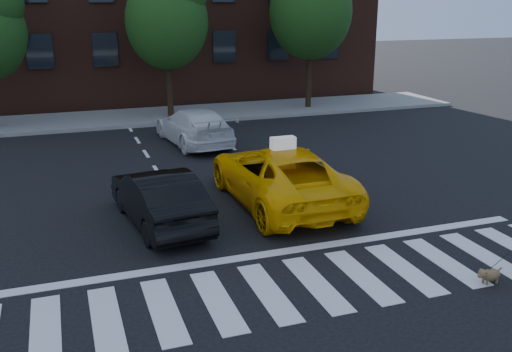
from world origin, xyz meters
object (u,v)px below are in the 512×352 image
Objects in this scene: tree_mid at (167,11)px; taxi at (280,175)px; dog at (489,275)px; black_sedan at (159,197)px; white_suv at (194,126)px; tree_right at (312,1)px.

tree_mid is 13.03m from taxi.
dog is (2.12, -5.74, -0.58)m from taxi.
tree_mid is 18.87m from dog.
black_sedan is 8.20m from white_suv.
taxi is 1.18× the size of white_suv.
taxi reaches higher than white_suv.
white_suv is (-7.12, -5.09, -4.57)m from tree_right.
dog is at bearing 109.47° from taxi.
tree_mid is at bearing -88.38° from taxi.
tree_right is 1.61× the size of white_suv.
dog is at bearing 128.91° from black_sedan.
white_suv reaches higher than black_sedan.
black_sedan is at bearing 7.16° from taxi.
tree_mid is at bearing -97.65° from white_suv.
tree_right is 14.66m from taxi.
tree_right is at bearing -0.00° from tree_mid.
tree_right reaches higher than white_suv.
tree_mid reaches higher than taxi.
tree_mid is at bearing -109.77° from black_sedan.
tree_right is 1.85× the size of black_sedan.
taxi is 9.38× the size of dog.
dog is (5.49, -5.26, -0.49)m from black_sedan.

